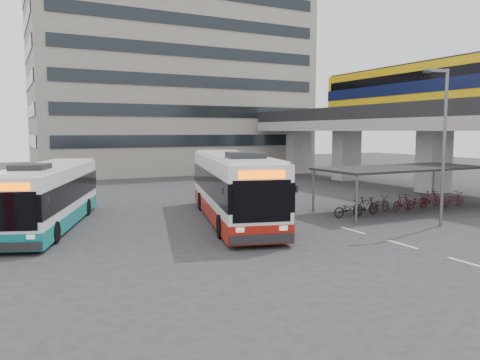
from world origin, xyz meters
name	(u,v)px	position (x,y,z in m)	size (l,w,h in m)	color
ground	(309,236)	(0.00, 0.00, 0.00)	(120.00, 120.00, 0.00)	#28282B
viaduct	(410,110)	(17.00, 10.54, 6.23)	(8.00, 32.00, 9.68)	gray
bike_shelter	(400,187)	(8.50, 3.00, 1.36)	(10.00, 4.00, 2.54)	#595B60
office_block	(171,62)	(6.00, 36.00, 12.50)	(30.00, 15.00, 25.00)	gray
road_markings	(402,244)	(2.50, -3.00, 0.01)	(0.15, 7.60, 0.01)	beige
bus_main	(233,188)	(-1.36, 4.80, 1.70)	(5.89, 12.61, 3.65)	white
bus_teal	(50,196)	(-9.89, 7.25, 1.49)	(5.94, 11.02, 3.22)	white
pedestrian	(283,209)	(0.03, 2.17, 0.85)	(0.62, 0.41, 1.70)	black
lamp_post	(443,138)	(6.90, -1.07, 4.27)	(1.30, 0.46, 7.50)	#595B60
sign_totem_mid	(14,210)	(-11.51, 5.34, 1.23)	(0.52, 0.19, 2.38)	#9E090E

